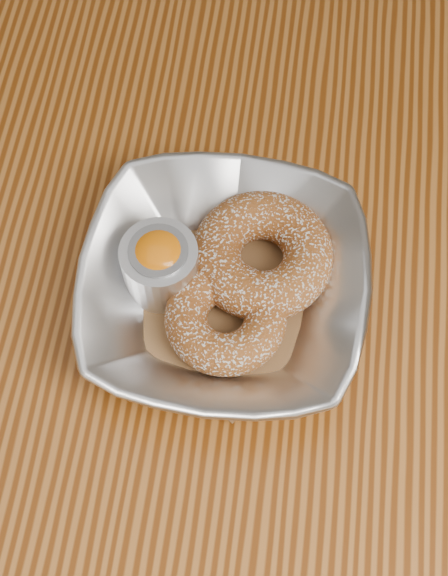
# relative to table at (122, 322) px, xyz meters

# --- Properties ---
(ground_plane) EXTENTS (4.00, 4.00, 0.00)m
(ground_plane) POSITION_rel_table_xyz_m (0.00, 0.00, -0.65)
(ground_plane) COLOR #565659
(ground_plane) RESTS_ON ground
(table) EXTENTS (1.20, 0.80, 0.75)m
(table) POSITION_rel_table_xyz_m (0.00, 0.00, 0.00)
(table) COLOR brown
(table) RESTS_ON ground_plane
(serving_bowl) EXTENTS (0.22, 0.22, 0.05)m
(serving_bowl) POSITION_rel_table_xyz_m (0.10, -0.01, 0.13)
(serving_bowl) COLOR silver
(serving_bowl) RESTS_ON table
(parchment) EXTENTS (0.20, 0.20, 0.00)m
(parchment) POSITION_rel_table_xyz_m (0.10, -0.01, 0.11)
(parchment) COLOR brown
(parchment) RESTS_ON table
(donut_back) EXTENTS (0.14, 0.14, 0.04)m
(donut_back) POSITION_rel_table_xyz_m (0.12, 0.02, 0.13)
(donut_back) COLOR brown
(donut_back) RESTS_ON parchment
(donut_front) EXTENTS (0.10, 0.10, 0.03)m
(donut_front) POSITION_rel_table_xyz_m (0.10, -0.04, 0.13)
(donut_front) COLOR brown
(donut_front) RESTS_ON parchment
(ramekin) EXTENTS (0.06, 0.06, 0.06)m
(ramekin) POSITION_rel_table_xyz_m (0.05, -0.00, 0.14)
(ramekin) COLOR silver
(ramekin) RESTS_ON table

